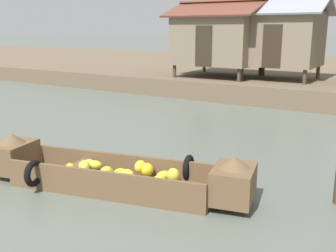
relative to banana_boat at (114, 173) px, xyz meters
name	(u,v)px	position (x,y,z in m)	size (l,w,h in m)	color
ground_plane	(192,132)	(-0.92, 4.74, -0.33)	(300.00, 300.00, 0.00)	#596056
riverbank_strip	(311,74)	(-0.92, 19.59, 0.08)	(160.00, 20.00, 0.81)	brown
banana_boat	(114,173)	(0.00, 0.00, 0.00)	(5.45, 2.38, 0.91)	brown
stilt_house_left	(221,38)	(-3.52, 12.18, 2.28)	(4.36, 3.95, 3.54)	#4C3826
stilt_house_mid_left	(283,37)	(-0.67, 12.54, 2.34)	(3.86, 3.30, 3.64)	#4C3826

